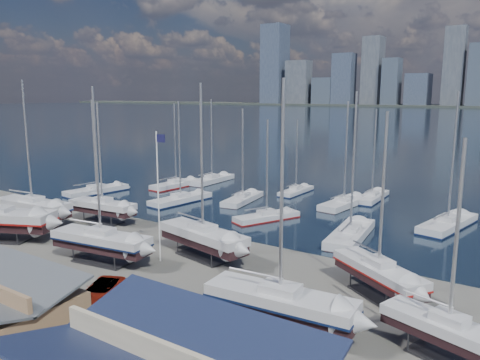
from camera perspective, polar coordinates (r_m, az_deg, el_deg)
The scene contains 24 objects.
ground at distance 44.30m, azimuth -10.18°, elevation -9.84°, with size 1400.00×1400.00×0.00m, color #605E59.
sailboat_cradle_0 at distance 60.59m, azimuth -23.98°, elevation -2.98°, with size 10.69×3.96×16.82m.
sailboat_cradle_2 at distance 58.38m, azimuth -16.40°, elevation -3.10°, with size 8.90×3.28×14.34m.
sailboat_cradle_3 at distance 44.81m, azimuth -16.58°, elevation -7.09°, with size 10.10×4.07×15.88m.
sailboat_cradle_4 at distance 44.30m, azimuth -4.55°, elevation -6.85°, with size 10.31×4.76×16.22m.
sailboat_cradle_5 at distance 31.12m, azimuth 4.90°, elevation -14.60°, with size 10.19×3.51×16.18m.
sailboat_cradle_6 at distance 37.52m, azimuth 16.53°, elevation -10.71°, with size 8.48×6.75×14.03m.
sailboat_cradle_7 at distance 30.53m, azimuth 24.08°, elevation -16.37°, with size 8.08×4.46×12.95m.
sailboat_moored_0 at distance 75.94m, azimuth -17.08°, elevation -1.36°, with size 4.27×10.39×15.07m.
sailboat_moored_1 at distance 78.21m, azimuth -7.79°, elevation -0.65°, with size 3.41×9.80×14.38m.
sailboat_moored_2 at distance 81.68m, azimuth -3.43°, elevation -0.09°, with size 2.96×10.01×15.05m.
sailboat_moored_3 at distance 66.99m, azimuth -7.24°, elevation -2.51°, with size 4.09×10.27×14.93m.
sailboat_moored_4 at distance 66.82m, azimuth 0.33°, elevation -2.45°, with size 3.87×9.47×13.89m.
sailboat_moored_5 at distance 72.97m, azimuth 6.85°, elevation -1.43°, with size 2.37×8.06×12.00m.
sailboat_moored_6 at distance 57.46m, azimuth 3.27°, elevation -4.63°, with size 5.76×8.82×12.85m.
sailboat_moored_7 at distance 65.78m, azimuth 12.56°, elevation -2.91°, with size 3.83×10.16×14.97m.
sailboat_moored_8 at distance 70.64m, azimuth 15.78°, elevation -2.15°, with size 2.87×9.31×13.80m.
sailboat_moored_9 at distance 51.58m, azimuth 13.30°, elevation -6.65°, with size 4.24×11.03×16.23m.
sailboat_moored_10 at distance 59.09m, azimuth 23.98°, elevation -5.11°, with size 5.08×11.27×16.27m.
car_a at distance 41.78m, azimuth -26.29°, elevation -11.03°, with size 1.67×4.15×1.41m, color gray.
car_b at distance 39.55m, azimuth -25.47°, elevation -12.28°, with size 1.34×3.85×1.27m, color gray.
car_c at distance 37.58m, azimuth -16.59°, elevation -12.80°, with size 2.25×4.89×1.36m, color gray.
car_d at distance 33.23m, azimuth -15.87°, elevation -15.88°, with size 2.01×4.95×1.44m, color gray.
flagpole at distance 42.67m, azimuth -9.88°, elevation -0.96°, with size 1.06×0.12×12.00m.
Camera 1 is at (29.12, -39.71, 15.23)m, focal length 35.00 mm.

